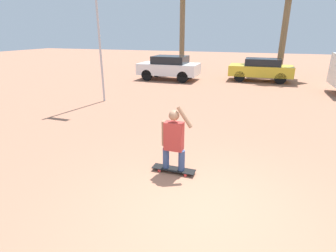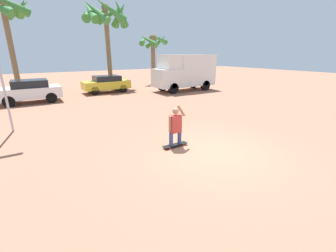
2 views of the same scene
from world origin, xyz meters
name	(u,v)px [view 1 (image 1 of 2)]	position (x,y,z in m)	size (l,w,h in m)	color
ground_plane	(203,210)	(0.00, 0.00, 0.00)	(80.00, 80.00, 0.00)	#A36B51
skateboard	(174,169)	(-0.88, 1.09, 0.07)	(0.95, 0.24, 0.08)	black
person_skateboarder	(174,138)	(-0.89, 1.09, 0.82)	(0.68, 0.22, 1.44)	#384C7A
parked_car_yellow	(261,69)	(0.71, 13.95, 0.75)	(3.80, 1.75, 1.40)	black
parked_car_white	(169,67)	(-4.92, 12.55, 0.81)	(3.82, 1.93, 1.51)	black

